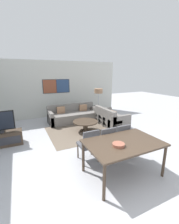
{
  "coord_description": "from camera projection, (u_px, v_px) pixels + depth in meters",
  "views": [
    {
      "loc": [
        -1.64,
        -1.71,
        2.21
      ],
      "look_at": [
        0.44,
        2.62,
        0.95
      ],
      "focal_mm": 24.0,
      "sensor_mm": 36.0,
      "label": 1
    }
  ],
  "objects": [
    {
      "name": "dining_chair_right",
      "position": [
        120.0,
        137.0,
        4.09
      ],
      "size": [
        0.46,
        0.46,
        0.88
      ],
      "color": "#4C4C51",
      "rests_on": "ground_plane"
    },
    {
      "name": "sofa_side",
      "position": [
        110.0,
        119.0,
        6.48
      ],
      "size": [
        0.87,
        1.53,
        0.77
      ],
      "rotation": [
        0.0,
        0.0,
        1.57
      ],
      "color": "slate",
      "rests_on": "ground_plane"
    },
    {
      "name": "fruit_bowl",
      "position": [
        119.0,
        144.0,
        3.01
      ],
      "size": [
        0.25,
        0.25,
        0.06
      ],
      "color": "#995642",
      "rests_on": "dining_table"
    },
    {
      "name": "area_rug",
      "position": [
        85.0,
        131.0,
        5.86
      ],
      "size": [
        2.79,
        2.14,
        0.01
      ],
      "color": "#706051",
      "rests_on": "ground_plane"
    },
    {
      "name": "floor_lamp",
      "position": [
        98.0,
        93.0,
        7.44
      ],
      "size": [
        0.42,
        0.42,
        1.45
      ],
      "color": "#2D2D33",
      "rests_on": "ground_plane"
    },
    {
      "name": "ground_plane",
      "position": [
        130.0,
        197.0,
        2.74
      ],
      "size": [
        24.0,
        24.0,
        0.0
      ],
      "primitive_type": "plane",
      "color": "#B2B2B7"
    },
    {
      "name": "dining_chair_centre",
      "position": [
        106.0,
        140.0,
        3.89
      ],
      "size": [
        0.46,
        0.46,
        0.88
      ],
      "color": "#4C4C51",
      "rests_on": "ground_plane"
    },
    {
      "name": "wall_back",
      "position": [
        53.0,
        89.0,
        7.61
      ],
      "size": [
        7.1,
        0.09,
        2.8
      ],
      "color": "silver",
      "rests_on": "ground_plane"
    },
    {
      "name": "dining_chair_left",
      "position": [
        89.0,
        143.0,
        3.73
      ],
      "size": [
        0.46,
        0.46,
        0.88
      ],
      "color": "#4C4C51",
      "rests_on": "ground_plane"
    },
    {
      "name": "sofa_main",
      "position": [
        73.0,
        116.0,
        7.02
      ],
      "size": [
        2.29,
        0.87,
        0.77
      ],
      "color": "slate",
      "rests_on": "ground_plane"
    },
    {
      "name": "coffee_table",
      "position": [
        85.0,
        124.0,
        5.78
      ],
      "size": [
        0.96,
        0.96,
        0.41
      ],
      "color": "#423326",
      "rests_on": "ground_plane"
    },
    {
      "name": "dining_table",
      "position": [
        123.0,
        145.0,
        3.22
      ],
      "size": [
        1.62,
        1.04,
        0.78
      ],
      "color": "#423326",
      "rests_on": "ground_plane"
    }
  ]
}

